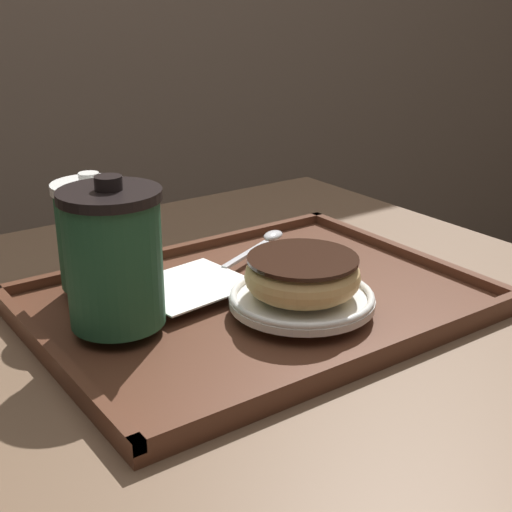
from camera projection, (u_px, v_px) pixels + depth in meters
The scene contains 8 objects.
cafe_table at pixel (274, 436), 0.87m from camera, with size 0.81×0.88×0.71m.
serving_tray at pixel (256, 303), 0.80m from camera, with size 0.48×0.36×0.02m.
napkin_paper at pixel (189, 285), 0.81m from camera, with size 0.14×0.12×0.00m.
coffee_cup_front at pixel (114, 257), 0.70m from camera, with size 0.10×0.10×0.15m.
coffee_cup_rear at pixel (94, 234), 0.79m from camera, with size 0.08×0.08×0.13m.
plate_with_chocolate_donut at pixel (301, 298), 0.76m from camera, with size 0.16×0.16×0.01m.
donut_chocolate_glazed at pixel (301, 275), 0.75m from camera, with size 0.12×0.12×0.04m.
spoon at pixel (266, 241), 0.94m from camera, with size 0.13×0.07×0.01m.
Camera 1 is at (-0.44, -0.58, 1.05)m, focal length 50.00 mm.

